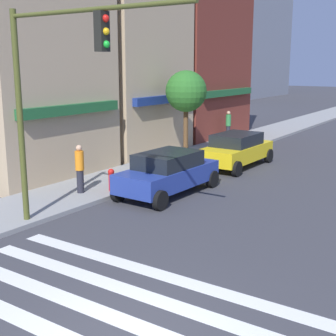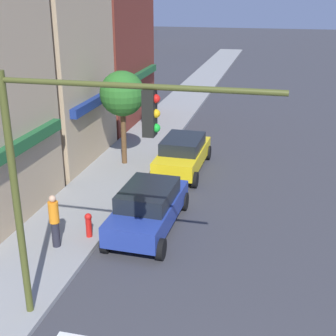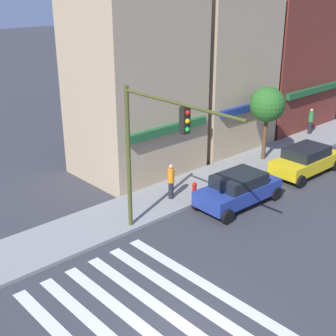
% 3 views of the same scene
% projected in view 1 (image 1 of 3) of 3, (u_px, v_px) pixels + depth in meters
% --- Properties ---
extents(storefront_row, '(20.56, 5.30, 10.93)m').
position_uv_depth(storefront_row, '(134.00, 58.00, 25.60)').
color(storefront_row, tan).
rests_on(storefront_row, ground_plane).
extents(traffic_signal, '(0.32, 6.01, 6.25)m').
position_uv_depth(traffic_signal, '(53.00, 79.00, 12.51)').
color(traffic_signal, '#474C1E').
rests_on(traffic_signal, ground_plane).
extents(sedan_blue, '(4.45, 2.02, 1.59)m').
position_uv_depth(sedan_blue, '(168.00, 172.00, 17.32)').
color(sedan_blue, navy).
rests_on(sedan_blue, ground_plane).
extents(sedan_yellow, '(4.43, 2.02, 1.59)m').
position_uv_depth(sedan_yellow, '(236.00, 149.00, 21.99)').
color(sedan_yellow, yellow).
rests_on(sedan_yellow, ground_plane).
extents(pedestrian_orange_vest, '(0.32, 0.32, 1.77)m').
position_uv_depth(pedestrian_orange_vest, '(80.00, 168.00, 16.96)').
color(pedestrian_orange_vest, '#23232D').
rests_on(pedestrian_orange_vest, sidewalk_left).
extents(pedestrian_green_top, '(0.32, 0.32, 1.77)m').
position_uv_depth(pedestrian_green_top, '(228.00, 125.00, 29.13)').
color(pedestrian_green_top, '#23232D').
rests_on(pedestrian_green_top, sidewalk_left).
extents(fire_hydrant, '(0.24, 0.24, 0.84)m').
position_uv_depth(fire_hydrant, '(111.00, 179.00, 17.30)').
color(fire_hydrant, red).
rests_on(fire_hydrant, sidewalk_left).
extents(street_tree, '(2.03, 2.03, 4.33)m').
position_uv_depth(street_tree, '(186.00, 92.00, 22.94)').
color(street_tree, brown).
rests_on(street_tree, sidewalk_left).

